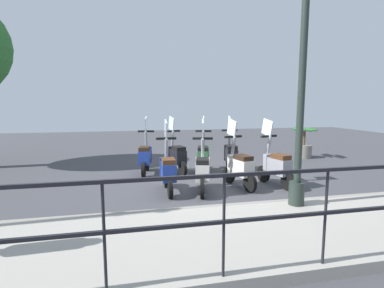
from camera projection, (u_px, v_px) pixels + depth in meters
ground_plane at (214, 181)px, 7.37m from camera, size 28.00×28.00×0.00m
promenade_walkway at (276, 230)px, 4.31m from camera, size 2.20×20.00×0.15m
fence_railing at (326, 198)px, 3.18m from camera, size 0.04×16.03×1.07m
lamp_post_near at (301, 94)px, 4.93m from camera, size 0.26×0.90×4.26m
potted_palm at (304, 145)px, 10.41m from camera, size 1.06×0.66×1.05m
scooter_near_0 at (276, 166)px, 6.82m from camera, size 1.21×0.51×1.54m
scooter_near_1 at (239, 166)px, 6.72m from camera, size 1.22×0.50×1.54m
scooter_near_2 at (202, 170)px, 6.34m from camera, size 1.21×0.52×1.54m
scooter_near_3 at (168, 170)px, 6.33m from camera, size 1.23×0.44×1.54m
scooter_far_0 at (231, 155)px, 8.28m from camera, size 1.22×0.48×1.54m
scooter_far_1 at (203, 156)px, 8.06m from camera, size 1.20×0.54×1.54m
scooter_far_2 at (176, 156)px, 8.07m from camera, size 1.21×0.51×1.54m
scooter_far_3 at (145, 156)px, 8.00m from camera, size 1.22×0.48×1.54m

